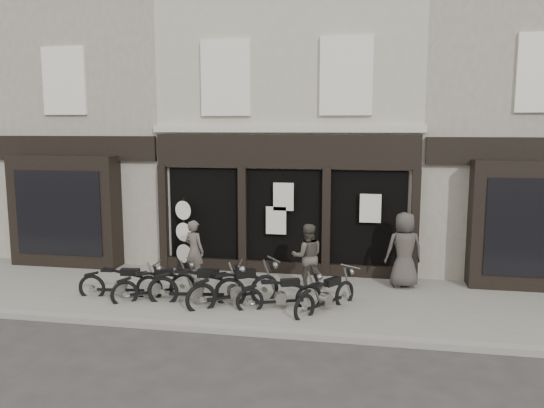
% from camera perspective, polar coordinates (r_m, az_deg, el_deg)
% --- Properties ---
extents(ground_plane, '(90.00, 90.00, 0.00)m').
position_cam_1_polar(ground_plane, '(12.02, -1.00, -11.64)').
color(ground_plane, '#2D2B28').
rests_on(ground_plane, ground).
extents(pavement, '(30.00, 4.20, 0.12)m').
position_cam_1_polar(pavement, '(12.84, -0.19, -10.05)').
color(pavement, slate).
rests_on(pavement, ground_plane).
extents(kerb, '(30.00, 0.25, 0.13)m').
position_cam_1_polar(kerb, '(10.86, -2.36, -13.50)').
color(kerb, gray).
rests_on(kerb, ground_plane).
extents(central_building, '(7.30, 6.22, 8.34)m').
position_cam_1_polar(central_building, '(17.18, 2.97, 8.19)').
color(central_building, '#AEA995').
rests_on(central_building, ground).
extents(neighbour_left, '(5.60, 6.73, 8.34)m').
position_cam_1_polar(neighbour_left, '(19.04, -16.54, 7.74)').
color(neighbour_left, gray).
rests_on(neighbour_left, ground).
extents(neighbour_right, '(5.60, 6.73, 8.34)m').
position_cam_1_polar(neighbour_right, '(17.46, 24.26, 7.35)').
color(neighbour_right, gray).
rests_on(neighbour_right, ground).
extents(motorcycle_0, '(2.03, 0.56, 0.97)m').
position_cam_1_polar(motorcycle_0, '(13.15, -15.87, -8.44)').
color(motorcycle_0, black).
rests_on(motorcycle_0, ground).
extents(motorcycle_1, '(1.71, 1.40, 0.96)m').
position_cam_1_polar(motorcycle_1, '(12.85, -12.46, -8.73)').
color(motorcycle_1, black).
rests_on(motorcycle_1, ground).
extents(motorcycle_2, '(2.28, 0.62, 1.09)m').
position_cam_1_polar(motorcycle_2, '(12.35, -7.99, -9.06)').
color(motorcycle_2, black).
rests_on(motorcycle_2, ground).
extents(motorcycle_3, '(1.94, 1.57, 1.08)m').
position_cam_1_polar(motorcycle_3, '(12.15, -4.01, -9.31)').
color(motorcycle_3, black).
rests_on(motorcycle_3, ground).
extents(motorcycle_4, '(1.86, 0.93, 0.93)m').
position_cam_1_polar(motorcycle_4, '(11.90, 0.95, -9.96)').
color(motorcycle_4, black).
rests_on(motorcycle_4, ground).
extents(motorcycle_5, '(1.35, 1.73, 0.95)m').
position_cam_1_polar(motorcycle_5, '(11.86, 5.83, -10.04)').
color(motorcycle_5, black).
rests_on(motorcycle_5, ground).
extents(man_left, '(0.69, 0.59, 1.61)m').
position_cam_1_polar(man_left, '(13.92, -8.36, -5.00)').
color(man_left, '#4C463F').
rests_on(man_left, pavement).
extents(man_centre, '(0.91, 0.79, 1.63)m').
position_cam_1_polar(man_centre, '(13.17, 3.82, -5.63)').
color(man_centre, '#433F36').
rests_on(man_centre, pavement).
extents(man_right, '(1.05, 0.83, 1.90)m').
position_cam_1_polar(man_right, '(13.63, 14.03, -4.80)').
color(man_right, '#3A3530').
rests_on(man_right, pavement).
extents(advert_sign_post, '(0.51, 0.34, 2.16)m').
position_cam_1_polar(advert_sign_post, '(14.93, -9.44, -3.61)').
color(advert_sign_post, black).
rests_on(advert_sign_post, ground).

